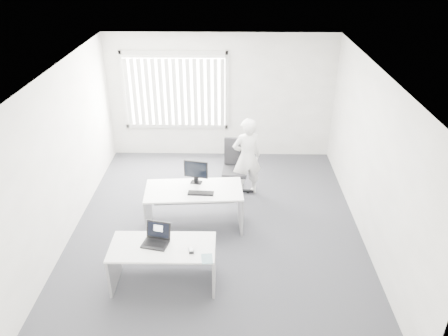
{
  "coord_description": "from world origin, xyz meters",
  "views": [
    {
      "loc": [
        0.26,
        -6.25,
        4.59
      ],
      "look_at": [
        0.13,
        0.15,
        1.14
      ],
      "focal_mm": 35.0,
      "sensor_mm": 36.0,
      "label": 1
    }
  ],
  "objects_px": {
    "monitor": "(196,172)",
    "desk_far": "(194,200)",
    "office_chair": "(235,176)",
    "desk_near": "(163,257)",
    "person": "(247,157)",
    "laptop": "(154,237)"
  },
  "relations": [
    {
      "from": "person",
      "to": "laptop",
      "type": "relative_size",
      "value": 4.42
    },
    {
      "from": "desk_near",
      "to": "desk_far",
      "type": "bearing_deg",
      "value": 76.67
    },
    {
      "from": "desk_far",
      "to": "laptop",
      "type": "distance_m",
      "value": 1.51
    },
    {
      "from": "desk_near",
      "to": "desk_far",
      "type": "distance_m",
      "value": 1.49
    },
    {
      "from": "office_chair",
      "to": "desk_near",
      "type": "bearing_deg",
      "value": -106.89
    },
    {
      "from": "person",
      "to": "laptop",
      "type": "bearing_deg",
      "value": 45.41
    },
    {
      "from": "desk_far",
      "to": "person",
      "type": "xyz_separation_m",
      "value": [
        0.93,
        1.15,
        0.25
      ]
    },
    {
      "from": "desk_far",
      "to": "laptop",
      "type": "height_order",
      "value": "laptop"
    },
    {
      "from": "person",
      "to": "monitor",
      "type": "bearing_deg",
      "value": 28.75
    },
    {
      "from": "person",
      "to": "desk_far",
      "type": "bearing_deg",
      "value": 34.35
    },
    {
      "from": "desk_far",
      "to": "office_chair",
      "type": "height_order",
      "value": "office_chair"
    },
    {
      "from": "monitor",
      "to": "desk_far",
      "type": "bearing_deg",
      "value": -83.93
    },
    {
      "from": "desk_near",
      "to": "desk_far",
      "type": "xyz_separation_m",
      "value": [
        0.33,
        1.45,
        0.05
      ]
    },
    {
      "from": "person",
      "to": "monitor",
      "type": "relative_size",
      "value": 3.77
    },
    {
      "from": "office_chair",
      "to": "person",
      "type": "xyz_separation_m",
      "value": [
        0.22,
        -0.06,
        0.46
      ]
    },
    {
      "from": "desk_far",
      "to": "monitor",
      "type": "height_order",
      "value": "monitor"
    },
    {
      "from": "office_chair",
      "to": "laptop",
      "type": "bearing_deg",
      "value": -109.09
    },
    {
      "from": "office_chair",
      "to": "monitor",
      "type": "xyz_separation_m",
      "value": [
        -0.68,
        -0.98,
        0.62
      ]
    },
    {
      "from": "desk_far",
      "to": "monitor",
      "type": "bearing_deg",
      "value": 79.32
    },
    {
      "from": "desk_near",
      "to": "office_chair",
      "type": "bearing_deg",
      "value": 68.16
    },
    {
      "from": "desk_far",
      "to": "office_chair",
      "type": "bearing_deg",
      "value": 55.45
    },
    {
      "from": "office_chair",
      "to": "monitor",
      "type": "bearing_deg",
      "value": -120.46
    }
  ]
}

